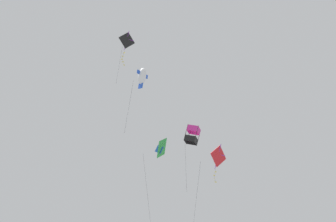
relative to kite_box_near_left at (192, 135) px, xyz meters
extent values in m
cube|color=#DB2D93|center=(0.36, -0.03, 0.67)|extent=(0.26, 1.07, 0.55)
cube|color=#DB2D93|center=(-0.65, 0.05, 0.38)|extent=(0.26, 1.07, 0.55)
cube|color=#DB2D93|center=(-0.11, 0.54, 0.52)|extent=(1.17, 0.12, 0.83)
cube|color=#DB2D93|center=(-0.18, -0.52, 0.52)|extent=(1.17, 0.12, 0.83)
cube|color=black|center=(0.65, -0.05, -0.36)|extent=(0.26, 1.07, 0.55)
cube|color=black|center=(-0.37, 0.03, -0.64)|extent=(0.26, 1.07, 0.55)
cube|color=black|center=(0.18, 0.52, -0.50)|extent=(1.17, 0.12, 0.83)
cube|color=black|center=(0.10, -0.54, -0.50)|extent=(1.17, 0.12, 0.83)
cylinder|color=#332D28|center=(0.55, 0.49, 0.15)|extent=(0.50, 0.08, 1.66)
cylinder|color=#332D28|center=(0.47, -0.57, 0.15)|extent=(0.50, 0.08, 1.66)
cylinder|color=#332D28|center=(-0.47, 0.57, -0.13)|extent=(0.50, 0.08, 1.66)
cylinder|color=#332D28|center=(-0.55, -0.49, -0.13)|extent=(0.50, 0.08, 1.66)
cylinder|color=#47474C|center=(0.69, 0.02, -3.08)|extent=(0.09, 0.96, 4.63)
ellipsoid|color=white|center=(3.12, 7.58, 2.62)|extent=(1.11, 1.06, 1.59)
cube|color=blue|center=(3.27, 7.93, 2.79)|extent=(0.33, 0.52, 0.34)
cube|color=blue|center=(2.91, 7.25, 2.79)|extent=(0.33, 0.52, 0.34)
cube|color=blue|center=(3.25, 7.51, 1.74)|extent=(0.50, 0.30, 0.54)
sphere|color=black|center=(3.40, 7.66, 3.14)|extent=(0.17, 0.17, 0.14)
sphere|color=black|center=(3.21, 7.30, 3.14)|extent=(0.17, 0.17, 0.14)
cylinder|color=#47474C|center=(4.03, 8.02, -0.37)|extent=(1.06, 1.54, 3.96)
cube|color=red|center=(-2.64, 3.22, -3.44)|extent=(1.20, 1.55, 1.88)
cylinder|color=purple|center=(-2.61, 3.21, -3.43)|extent=(0.72, 0.35, 2.12)
cylinder|color=purple|center=(-2.66, 3.23, -3.27)|extent=(1.10, 1.17, 0.04)
cylinder|color=#47474C|center=(-2.31, 3.07, -4.63)|extent=(0.02, 0.02, 0.29)
cube|color=yellow|center=(-2.32, 3.06, -4.78)|extent=(0.15, 0.11, 0.06)
cylinder|color=#47474C|center=(-2.25, 3.07, -4.92)|extent=(0.02, 0.13, 0.29)
cube|color=yellow|center=(-2.19, 3.07, -5.06)|extent=(0.13, 0.14, 0.06)
cylinder|color=#47474C|center=(-2.19, 3.07, -5.21)|extent=(0.02, 0.02, 0.29)
cube|color=yellow|center=(-2.19, 3.07, -5.35)|extent=(0.05, 0.17, 0.06)
cylinder|color=#47474C|center=(-2.24, 3.06, -5.49)|extent=(0.02, 0.11, 0.29)
cube|color=yellow|center=(-2.29, 3.05, -5.63)|extent=(0.16, 0.09, 0.06)
cylinder|color=#47474C|center=(-0.71, 3.71, -7.08)|extent=(1.29, 3.21, 5.19)
cube|color=black|center=(5.14, 6.02, 7.60)|extent=(1.27, 1.20, 1.67)
cylinder|color=purple|center=(5.16, 6.01, 7.61)|extent=(0.57, 0.40, 1.89)
cylinder|color=purple|center=(5.12, 6.03, 7.75)|extent=(1.12, 0.88, 0.04)
cylinder|color=#47474C|center=(5.38, 5.86, 6.51)|extent=(0.03, 0.03, 0.32)
cube|color=yellow|center=(5.37, 5.88, 6.34)|extent=(0.16, 0.09, 0.06)
cylinder|color=#47474C|center=(5.45, 5.85, 6.18)|extent=(0.06, 0.16, 0.33)
cube|color=yellow|center=(5.53, 5.82, 6.02)|extent=(0.14, 0.13, 0.06)
cylinder|color=#47474C|center=(5.55, 5.84, 5.86)|extent=(0.05, 0.06, 0.33)
cube|color=yellow|center=(5.58, 5.86, 5.70)|extent=(0.17, 0.03, 0.06)
cylinder|color=#47474C|center=(5.52, 5.87, 5.53)|extent=(0.03, 0.12, 0.33)
cube|color=yellow|center=(5.46, 5.88, 5.37)|extent=(0.17, 0.05, 0.06)
cylinder|color=#47474C|center=(5.40, 5.86, 5.21)|extent=(0.05, 0.14, 0.33)
cube|color=yellow|center=(5.34, 5.84, 5.05)|extent=(0.07, 0.17, 0.06)
cylinder|color=#47474C|center=(5.70, 6.15, 4.91)|extent=(0.62, 0.62, 3.52)
pyramid|color=green|center=(2.63, 1.91, -1.83)|extent=(0.86, 2.46, 1.42)
cube|color=blue|center=(2.84, 1.92, -1.95)|extent=(0.82, 0.10, 0.88)
cube|color=blue|center=(2.36, 1.89, -1.23)|extent=(0.14, 0.61, 0.16)
cylinder|color=#47474C|center=(3.97, 1.77, -5.48)|extent=(0.33, 2.09, 5.89)
camera|label=1|loc=(-5.23, 38.03, -15.61)|focal=45.77mm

